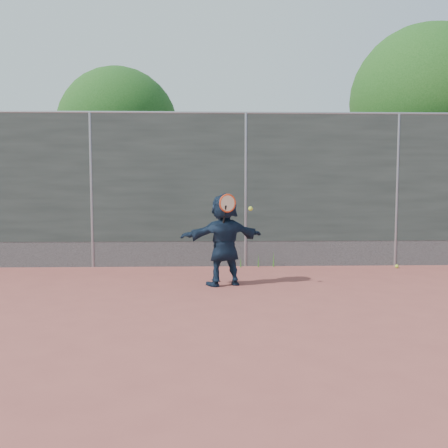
{
  "coord_description": "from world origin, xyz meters",
  "views": [
    {
      "loc": [
        -0.73,
        -6.27,
        1.67
      ],
      "look_at": [
        -0.48,
        1.7,
        0.99
      ],
      "focal_mm": 40.0,
      "sensor_mm": 36.0,
      "label": 1
    }
  ],
  "objects": [
    {
      "name": "ball_ground",
      "position": [
        2.93,
        3.19,
        0.03
      ],
      "size": [
        0.07,
        0.07,
        0.07
      ],
      "primitive_type": "sphere",
      "color": "#BCD830",
      "rests_on": "ground"
    },
    {
      "name": "tree_left",
      "position": [
        -2.85,
        6.55,
        2.94
      ],
      "size": [
        3.15,
        3.0,
        4.53
      ],
      "color": "#382314",
      "rests_on": "ground"
    },
    {
      "name": "weed_clump",
      "position": [
        0.29,
        3.38,
        0.13
      ],
      "size": [
        0.68,
        0.07,
        0.3
      ],
      "color": "#387226",
      "rests_on": "ground"
    },
    {
      "name": "swing_action",
      "position": [
        -0.4,
        1.5,
        1.31
      ],
      "size": [
        0.53,
        0.16,
        0.51
      ],
      "color": "red",
      "rests_on": "ground"
    },
    {
      "name": "fence",
      "position": [
        -0.0,
        3.5,
        1.58
      ],
      "size": [
        20.0,
        0.06,
        3.03
      ],
      "color": "#38423D",
      "rests_on": "ground"
    },
    {
      "name": "tree_right",
      "position": [
        4.68,
        5.75,
        3.49
      ],
      "size": [
        3.78,
        3.6,
        5.39
      ],
      "color": "#382314",
      "rests_on": "ground"
    },
    {
      "name": "ground",
      "position": [
        0.0,
        0.0,
        0.0
      ],
      "size": [
        80.0,
        80.0,
        0.0
      ],
      "primitive_type": "plane",
      "color": "#9E4C42",
      "rests_on": "ground"
    },
    {
      "name": "player",
      "position": [
        -0.48,
        1.7,
        0.75
      ],
      "size": [
        1.45,
        0.84,
        1.49
      ],
      "primitive_type": "imported",
      "rotation": [
        0.0,
        0.0,
        3.45
      ],
      "color": "#142338",
      "rests_on": "ground"
    }
  ]
}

